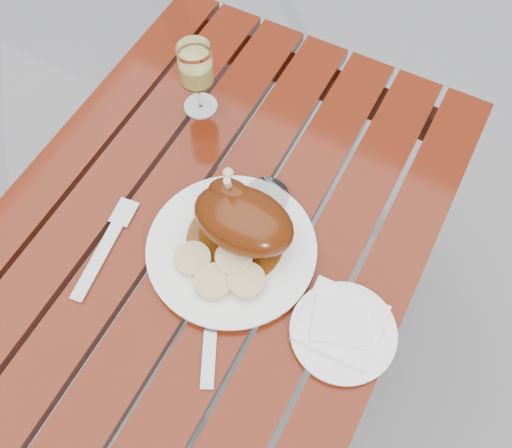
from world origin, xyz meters
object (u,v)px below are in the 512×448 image
at_px(table, 212,311).
at_px(dinner_plate, 232,249).
at_px(side_plate, 343,333).
at_px(ashtray, 266,199).
at_px(wine_glass, 197,79).

distance_m(table, dinner_plate, 0.39).
relative_size(dinner_plate, side_plate, 1.70).
relative_size(table, ashtray, 13.35).
relative_size(table, side_plate, 6.40).
distance_m(table, ashtray, 0.42).
relative_size(wine_glass, ashtray, 1.91).
relative_size(side_plate, ashtray, 2.09).
xyz_separation_m(table, ashtray, (0.07, 0.14, 0.39)).
height_order(wine_glass, side_plate, wine_glass).
distance_m(dinner_plate, wine_glass, 0.37).
height_order(dinner_plate, wine_glass, wine_glass).
height_order(wine_glass, ashtray, wine_glass).
bearing_deg(wine_glass, ashtray, -31.90).
height_order(dinner_plate, ashtray, ashtray).
distance_m(table, side_plate, 0.50).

